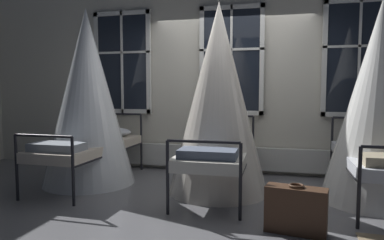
% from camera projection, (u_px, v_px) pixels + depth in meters
% --- Properties ---
extents(ground, '(17.60, 17.60, 0.00)m').
position_uv_depth(ground, '(218.00, 192.00, 4.74)').
color(ground, slate).
extents(back_wall_with_windows, '(9.01, 0.10, 3.13)m').
position_uv_depth(back_wall_with_windows, '(232.00, 76.00, 5.82)').
color(back_wall_with_windows, beige).
rests_on(back_wall_with_windows, ground).
extents(window_bank, '(4.79, 0.10, 2.61)m').
position_uv_depth(window_bank, '(231.00, 107.00, 5.75)').
color(window_bank, black).
rests_on(window_bank, ground).
extents(cot_first, '(1.30, 2.02, 2.49)m').
position_uv_depth(cot_first, '(88.00, 100.00, 5.11)').
color(cot_first, black).
rests_on(cot_first, ground).
extents(cot_second, '(1.30, 2.01, 2.47)m').
position_uv_depth(cot_second, '(218.00, 102.00, 4.65)').
color(cot_second, black).
rests_on(cot_second, ground).
extents(cot_third, '(1.30, 2.00, 2.46)m').
position_uv_depth(cot_third, '(380.00, 103.00, 4.24)').
color(cot_third, black).
rests_on(cot_third, ground).
extents(suitcase_dark, '(0.59, 0.31, 0.47)m').
position_uv_depth(suitcase_dark, '(296.00, 210.00, 3.36)').
color(suitcase_dark, '#472D1E').
rests_on(suitcase_dark, ground).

